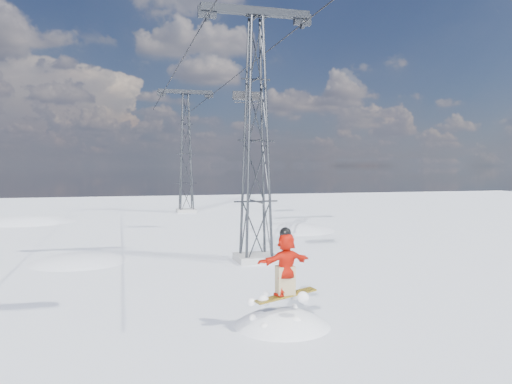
% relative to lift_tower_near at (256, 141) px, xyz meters
% --- Properties ---
extents(ground, '(120.00, 120.00, 0.00)m').
position_rel_lift_tower_near_xyz_m(ground, '(-0.80, -8.00, -5.47)').
color(ground, white).
rests_on(ground, ground).
extents(snow_terrain, '(39.00, 37.00, 22.00)m').
position_rel_lift_tower_near_xyz_m(snow_terrain, '(-5.57, 13.24, -15.06)').
color(snow_terrain, white).
rests_on(snow_terrain, ground).
extents(lift_tower_near, '(5.20, 1.80, 11.43)m').
position_rel_lift_tower_near_xyz_m(lift_tower_near, '(0.00, 0.00, 0.00)').
color(lift_tower_near, '#999999').
rests_on(lift_tower_near, ground).
extents(lift_tower_far, '(5.20, 1.80, 11.43)m').
position_rel_lift_tower_near_xyz_m(lift_tower_far, '(0.00, 25.00, 0.00)').
color(lift_tower_far, '#999999').
rests_on(lift_tower_far, ground).
extents(haul_cables, '(4.46, 51.00, 0.06)m').
position_rel_lift_tower_near_xyz_m(haul_cables, '(0.00, 11.50, 5.38)').
color(haul_cables, black).
rests_on(haul_cables, ground).
extents(snowboarder_jump, '(4.40, 4.40, 6.68)m').
position_rel_lift_tower_near_xyz_m(snowboarder_jump, '(-1.71, -9.07, -7.10)').
color(snowboarder_jump, white).
rests_on(snowboarder_jump, ground).
extents(lift_chair_mid, '(1.94, 0.56, 2.41)m').
position_rel_lift_tower_near_xyz_m(lift_chair_mid, '(2.20, 10.19, 3.45)').
color(lift_chair_mid, black).
rests_on(lift_chair_mid, ground).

